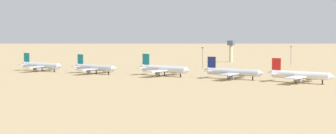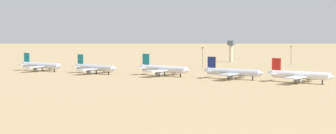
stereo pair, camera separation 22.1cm
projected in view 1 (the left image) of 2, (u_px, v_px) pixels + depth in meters
ground at (166, 76)px, 383.85m from camera, size 4000.00×4000.00×0.00m
ridge_far_west at (180, 15)px, 1538.06m from camera, size 284.77×239.63×114.22m
parked_jet_teal_0 at (41, 65)px, 418.36m from camera, size 38.06×32.00×12.58m
parked_jet_teal_1 at (95, 68)px, 396.73m from camera, size 38.15×32.47×12.62m
parked_jet_teal_2 at (164, 69)px, 379.86m from camera, size 41.57×35.47×13.78m
parked_jet_navy_3 at (233, 72)px, 357.88m from camera, size 40.00×33.62×13.22m
parked_jet_red_4 at (300, 75)px, 335.40m from camera, size 41.08×34.91×13.58m
control_tower at (231, 49)px, 517.73m from camera, size 5.20×5.20×18.84m
light_pole_west at (203, 56)px, 448.21m from camera, size 1.80×0.50×15.56m
light_pole_mid at (291, 54)px, 478.11m from camera, size 1.80×0.50×15.24m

